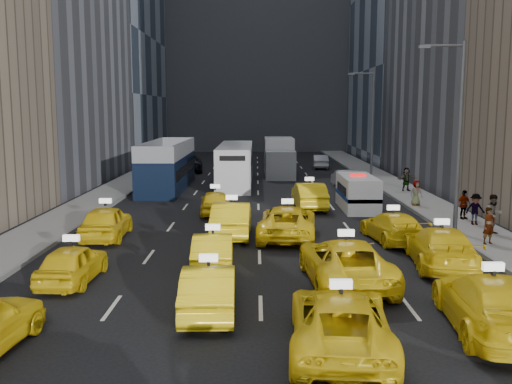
# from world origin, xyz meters

# --- Properties ---
(ground) EXTENTS (160.00, 160.00, 0.00)m
(ground) POSITION_xyz_m (0.00, 0.00, 0.00)
(ground) COLOR black
(ground) RESTS_ON ground
(sidewalk_west) EXTENTS (3.00, 90.00, 0.15)m
(sidewalk_west) POSITION_xyz_m (-10.50, 25.00, 0.07)
(sidewalk_west) COLOR gray
(sidewalk_west) RESTS_ON ground
(sidewalk_east) EXTENTS (3.00, 90.00, 0.15)m
(sidewalk_east) POSITION_xyz_m (10.50, 25.00, 0.07)
(sidewalk_east) COLOR gray
(sidewalk_east) RESTS_ON ground
(curb_west) EXTENTS (0.15, 90.00, 0.18)m
(curb_west) POSITION_xyz_m (-9.05, 25.00, 0.09)
(curb_west) COLOR slate
(curb_west) RESTS_ON ground
(curb_east) EXTENTS (0.15, 90.00, 0.18)m
(curb_east) POSITION_xyz_m (9.05, 25.00, 0.09)
(curb_east) COLOR slate
(curb_east) RESTS_ON ground
(building_backdrop) EXTENTS (30.00, 12.00, 40.00)m
(building_backdrop) POSITION_xyz_m (0.00, 72.00, 20.00)
(building_backdrop) COLOR slate
(building_backdrop) RESTS_ON ground
(streetlight_near) EXTENTS (2.15, 0.22, 9.00)m
(streetlight_near) POSITION_xyz_m (9.18, 12.00, 4.92)
(streetlight_near) COLOR #595B60
(streetlight_near) RESTS_ON ground
(streetlight_far) EXTENTS (2.15, 0.22, 9.00)m
(streetlight_far) POSITION_xyz_m (9.18, 32.00, 4.92)
(streetlight_far) COLOR #595B60
(streetlight_far) RESTS_ON ground
(taxi_5) EXTENTS (1.67, 4.39, 1.43)m
(taxi_5) POSITION_xyz_m (-1.52, 1.63, 0.71)
(taxi_5) COLOR yellow
(taxi_5) RESTS_ON ground
(taxi_6) EXTENTS (2.86, 5.44, 1.46)m
(taxi_6) POSITION_xyz_m (1.95, -0.99, 0.73)
(taxi_6) COLOR yellow
(taxi_6) RESTS_ON ground
(taxi_7) EXTENTS (2.73, 5.64, 1.58)m
(taxi_7) POSITION_xyz_m (6.15, 0.15, 0.79)
(taxi_7) COLOR yellow
(taxi_7) RESTS_ON ground
(taxi_8) EXTENTS (1.73, 4.01, 1.35)m
(taxi_8) POSITION_xyz_m (-6.47, 4.56, 0.67)
(taxi_8) COLOR yellow
(taxi_8) RESTS_ON ground
(taxi_9) EXTENTS (1.60, 4.20, 1.37)m
(taxi_9) POSITION_xyz_m (-1.75, 6.30, 0.68)
(taxi_9) COLOR yellow
(taxi_9) RESTS_ON ground
(taxi_10) EXTENTS (2.92, 5.81, 1.58)m
(taxi_10) POSITION_xyz_m (2.90, 4.35, 0.79)
(taxi_10) COLOR yellow
(taxi_10) RESTS_ON ground
(taxi_11) EXTENTS (2.72, 5.48, 1.53)m
(taxi_11) POSITION_xyz_m (6.85, 6.53, 0.77)
(taxi_11) COLOR yellow
(taxi_11) RESTS_ON ground
(taxi_12) EXTENTS (2.01, 4.63, 1.55)m
(taxi_12) POSITION_xyz_m (-7.07, 11.33, 0.78)
(taxi_12) COLOR yellow
(taxi_12) RESTS_ON ground
(taxi_13) EXTENTS (1.79, 4.99, 1.64)m
(taxi_13) POSITION_xyz_m (-1.28, 11.81, 0.82)
(taxi_13) COLOR yellow
(taxi_13) RESTS_ON ground
(taxi_14) EXTENTS (3.03, 5.68, 1.52)m
(taxi_14) POSITION_xyz_m (1.31, 11.40, 0.76)
(taxi_14) COLOR yellow
(taxi_14) RESTS_ON ground
(taxi_15) EXTENTS (2.49, 4.84, 1.34)m
(taxi_15) POSITION_xyz_m (6.03, 10.72, 0.67)
(taxi_15) COLOR yellow
(taxi_15) RESTS_ON ground
(taxi_16) EXTENTS (1.89, 4.18, 1.39)m
(taxi_16) POSITION_xyz_m (-2.47, 17.51, 0.70)
(taxi_16) COLOR yellow
(taxi_16) RESTS_ON ground
(taxi_17) EXTENTS (1.91, 4.88, 1.58)m
(taxi_17) POSITION_xyz_m (3.06, 19.40, 0.79)
(taxi_17) COLOR yellow
(taxi_17) RESTS_ON ground
(nypd_van) EXTENTS (2.55, 5.21, 2.15)m
(nypd_van) POSITION_xyz_m (5.92, 19.15, 0.97)
(nypd_van) COLOR white
(nypd_van) RESTS_ON ground
(double_decker) EXTENTS (4.17, 12.34, 3.52)m
(double_decker) POSITION_xyz_m (-6.82, 28.22, 1.75)
(double_decker) COLOR black
(double_decker) RESTS_ON ground
(city_bus) EXTENTS (2.80, 12.30, 3.16)m
(city_bus) POSITION_xyz_m (-1.78, 30.65, 1.57)
(city_bus) COLOR silver
(city_bus) RESTS_ON ground
(box_truck) EXTENTS (3.03, 7.57, 3.39)m
(box_truck) POSITION_xyz_m (1.94, 36.42, 1.67)
(box_truck) COLOR silver
(box_truck) RESTS_ON ground
(misc_car_0) EXTENTS (1.75, 4.27, 1.38)m
(misc_car_0) POSITION_xyz_m (6.67, 28.73, 0.69)
(misc_car_0) COLOR #A9ACB1
(misc_car_0) RESTS_ON ground
(misc_car_1) EXTENTS (3.40, 6.14, 1.63)m
(misc_car_1) POSITION_xyz_m (-6.74, 40.08, 0.81)
(misc_car_1) COLOR black
(misc_car_1) RESTS_ON ground
(misc_car_2) EXTENTS (2.19, 5.15, 1.48)m
(misc_car_2) POSITION_xyz_m (1.73, 47.25, 0.74)
(misc_car_2) COLOR gray
(misc_car_2) RESTS_ON ground
(misc_car_3) EXTENTS (2.16, 4.99, 1.68)m
(misc_car_3) POSITION_xyz_m (-1.65, 45.10, 0.84)
(misc_car_3) COLOR black
(misc_car_3) RESTS_ON ground
(misc_car_4) EXTENTS (1.74, 4.28, 1.38)m
(misc_car_4) POSITION_xyz_m (6.40, 43.22, 0.69)
(misc_car_4) COLOR #9FA2A7
(misc_car_4) RESTS_ON ground
(pedestrian_0) EXTENTS (0.69, 0.57, 1.61)m
(pedestrian_0) POSITION_xyz_m (9.92, 9.63, 0.95)
(pedestrian_0) COLOR gray
(pedestrian_0) RESTS_ON sidewalk_east
(pedestrian_1) EXTENTS (1.00, 0.70, 1.87)m
(pedestrian_1) POSITION_xyz_m (10.95, 11.64, 1.08)
(pedestrian_1) COLOR gray
(pedestrian_1) RESTS_ON sidewalk_east
(pedestrian_2) EXTENTS (1.03, 0.46, 1.58)m
(pedestrian_2) POSITION_xyz_m (10.94, 13.83, 0.94)
(pedestrian_2) COLOR gray
(pedestrian_2) RESTS_ON sidewalk_east
(pedestrian_3) EXTENTS (1.00, 0.74, 1.55)m
(pedestrian_3) POSITION_xyz_m (10.88, 15.31, 0.93)
(pedestrian_3) COLOR gray
(pedestrian_3) RESTS_ON sidewalk_east
(pedestrian_4) EXTENTS (0.82, 0.58, 1.53)m
(pedestrian_4) POSITION_xyz_m (9.58, 19.69, 0.92)
(pedestrian_4) COLOR gray
(pedestrian_4) RESTS_ON sidewalk_east
(pedestrian_5) EXTENTS (1.61, 0.79, 1.67)m
(pedestrian_5) POSITION_xyz_m (10.62, 25.97, 0.99)
(pedestrian_5) COLOR gray
(pedestrian_5) RESTS_ON sidewalk_east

